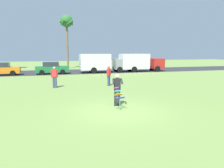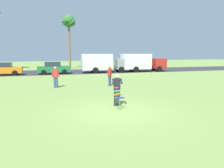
# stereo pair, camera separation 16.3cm
# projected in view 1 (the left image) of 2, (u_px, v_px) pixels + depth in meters

# --- Properties ---
(ground_plane) EXTENTS (120.00, 120.00, 0.00)m
(ground_plane) POSITION_uv_depth(u_px,v_px,m) (117.00, 111.00, 10.36)
(ground_plane) COLOR olive
(road_strip) EXTENTS (120.00, 8.00, 0.01)m
(road_strip) POSITION_uv_depth(u_px,v_px,m) (73.00, 72.00, 30.92)
(road_strip) COLOR #2D2D33
(road_strip) RESTS_ON ground
(person_kite_flyer) EXTENTS (0.66, 0.74, 1.73)m
(person_kite_flyer) POSITION_uv_depth(u_px,v_px,m) (117.00, 89.00, 11.20)
(person_kite_flyer) COLOR #26262B
(person_kite_flyer) RESTS_ON ground
(kite_held) EXTENTS (0.52, 0.66, 1.11)m
(kite_held) POSITION_uv_depth(u_px,v_px,m) (119.00, 95.00, 10.53)
(kite_held) COLOR #D83399
(kite_held) RESTS_ON ground
(parked_car_orange) EXTENTS (4.25, 1.94, 1.60)m
(parked_car_orange) POSITION_uv_depth(u_px,v_px,m) (2.00, 69.00, 26.02)
(parked_car_orange) COLOR orange
(parked_car_orange) RESTS_ON ground
(parked_car_green) EXTENTS (4.21, 1.85, 1.60)m
(parked_car_green) POSITION_uv_depth(u_px,v_px,m) (52.00, 68.00, 27.70)
(parked_car_green) COLOR #1E7238
(parked_car_green) RESTS_ON ground
(parked_truck_grey_van) EXTENTS (6.71, 2.14, 2.62)m
(parked_truck_grey_van) POSITION_uv_depth(u_px,v_px,m) (101.00, 63.00, 29.45)
(parked_truck_grey_van) COLOR gray
(parked_truck_grey_van) RESTS_ON ground
(parked_truck_red_cab) EXTENTS (6.71, 2.14, 2.62)m
(parked_truck_red_cab) POSITION_uv_depth(u_px,v_px,m) (139.00, 62.00, 31.09)
(parked_truck_red_cab) COLOR #B2231E
(parked_truck_red_cab) RESTS_ON ground
(palm_tree_right_near) EXTENTS (2.58, 2.71, 9.25)m
(palm_tree_right_near) POSITION_uv_depth(u_px,v_px,m) (67.00, 24.00, 36.11)
(palm_tree_right_near) COLOR brown
(palm_tree_right_near) RESTS_ON ground
(person_walker_near) EXTENTS (0.42, 0.43, 1.73)m
(person_walker_near) POSITION_uv_depth(u_px,v_px,m) (109.00, 75.00, 17.91)
(person_walker_near) COLOR #384772
(person_walker_near) RESTS_ON ground
(person_walker_far) EXTENTS (0.57, 0.27, 1.73)m
(person_walker_far) POSITION_uv_depth(u_px,v_px,m) (55.00, 77.00, 16.88)
(person_walker_far) COLOR #384772
(person_walker_far) RESTS_ON ground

